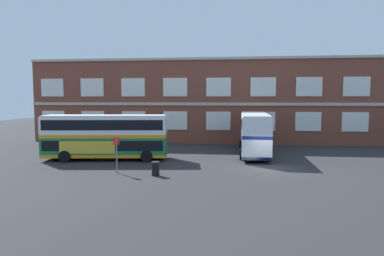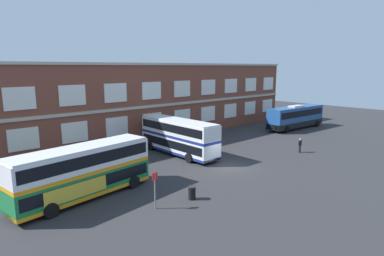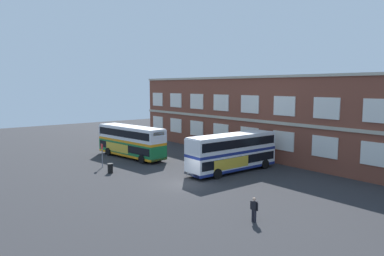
{
  "view_description": "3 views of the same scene",
  "coord_description": "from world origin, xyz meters",
  "views": [
    {
      "loc": [
        -2.9,
        -27.46,
        5.61
      ],
      "look_at": [
        -6.47,
        3.19,
        2.9
      ],
      "focal_mm": 32.07,
      "sensor_mm": 36.0,
      "label": 1
    },
    {
      "loc": [
        -24.31,
        -20.73,
        9.95
      ],
      "look_at": [
        -2.22,
        3.04,
        3.85
      ],
      "focal_mm": 30.49,
      "sensor_mm": 36.0,
      "label": 2
    },
    {
      "loc": [
        25.82,
        -19.95,
        9.18
      ],
      "look_at": [
        -4.76,
        4.73,
        4.54
      ],
      "focal_mm": 33.22,
      "sensor_mm": 36.0,
      "label": 3
    }
  ],
  "objects": [
    {
      "name": "station_litter_bin",
      "position": [
        -8.34,
        -3.54,
        0.52
      ],
      "size": [
        0.6,
        0.6,
        1.03
      ],
      "color": "black",
      "rests_on": "ground"
    },
    {
      "name": "waiting_passenger",
      "position": [
        10.38,
        -2.07,
        0.93
      ],
      "size": [
        0.64,
        0.28,
        1.7
      ],
      "color": "black",
      "rests_on": "ground"
    },
    {
      "name": "double_decker_middle",
      "position": [
        -0.65,
        7.0,
        2.15
      ],
      "size": [
        3.03,
        11.05,
        4.07
      ],
      "color": "silver",
      "rests_on": "ground"
    },
    {
      "name": "double_decker_near",
      "position": [
        -14.25,
        2.28,
        2.15
      ],
      "size": [
        11.24,
        3.95,
        4.07
      ],
      "color": "#197038",
      "rests_on": "ground"
    },
    {
      "name": "brick_terminal_building",
      "position": [
        0.75,
        17.98,
        5.09
      ],
      "size": [
        57.9,
        8.19,
        10.46
      ],
      "color": "brown",
      "rests_on": "ground"
    },
    {
      "name": "bus_stand_flag",
      "position": [
        -11.41,
        -3.01,
        1.64
      ],
      "size": [
        0.44,
        0.1,
        2.7
      ],
      "color": "slate",
      "rests_on": "ground"
    },
    {
      "name": "ground_plane",
      "position": [
        0.0,
        2.0,
        0.0
      ],
      "size": [
        120.0,
        120.0,
        0.0
      ],
      "primitive_type": "plane",
      "color": "#2B2B2D"
    }
  ]
}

